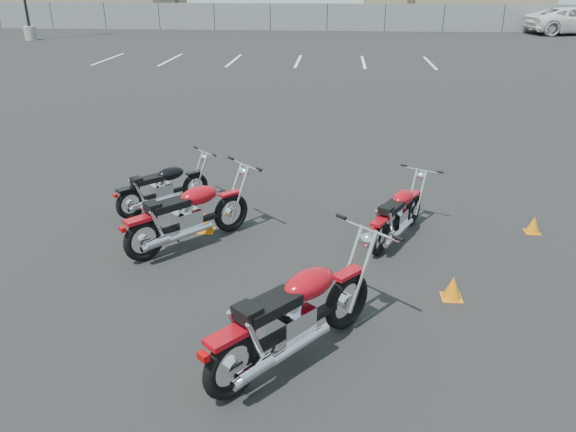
# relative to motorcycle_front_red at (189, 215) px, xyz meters

# --- Properties ---
(ground) EXTENTS (120.00, 120.00, 0.00)m
(ground) POSITION_rel_motorcycle_front_red_xyz_m (1.28, -0.88, -0.49)
(ground) COLOR black
(ground) RESTS_ON ground
(motorcycle_front_red) EXTENTS (1.82, 1.86, 1.07)m
(motorcycle_front_red) POSITION_rel_motorcycle_front_red_xyz_m (0.00, 0.00, 0.00)
(motorcycle_front_red) COLOR black
(motorcycle_front_red) RESTS_ON ground
(motorcycle_second_black) EXTENTS (1.51, 1.52, 0.89)m
(motorcycle_second_black) POSITION_rel_motorcycle_front_red_xyz_m (-0.78, 1.32, -0.08)
(motorcycle_second_black) COLOR black
(motorcycle_second_black) RESTS_ON ground
(motorcycle_third_red) EXTENTS (1.20, 1.76, 0.90)m
(motorcycle_third_red) POSITION_rel_motorcycle_front_red_xyz_m (3.08, 0.47, -0.08)
(motorcycle_third_red) COLOR black
(motorcycle_third_red) RESTS_ON ground
(motorcycle_rear_red) EXTENTS (1.93, 2.11, 1.18)m
(motorcycle_rear_red) POSITION_rel_motorcycle_front_red_xyz_m (1.75, -2.56, 0.05)
(motorcycle_rear_red) COLOR black
(motorcycle_rear_red) RESTS_ON ground
(training_cone_near) EXTENTS (0.23, 0.23, 0.27)m
(training_cone_near) POSITION_rel_motorcycle_front_red_xyz_m (5.23, 0.90, -0.35)
(training_cone_near) COLOR orange
(training_cone_near) RESTS_ON ground
(training_cone_far) EXTENTS (0.25, 0.25, 0.30)m
(training_cone_far) POSITION_rel_motorcycle_front_red_xyz_m (3.62, -1.19, -0.34)
(training_cone_far) COLOR orange
(training_cone_far) RESTS_ON ground
(training_cone_extra) EXTENTS (0.27, 0.27, 0.32)m
(training_cone_extra) POSITION_rel_motorcycle_front_red_xyz_m (0.11, 0.51, -0.33)
(training_cone_extra) COLOR orange
(training_cone_extra) RESTS_ON ground
(chainlink_fence) EXTENTS (80.06, 0.06, 1.80)m
(chainlink_fence) POSITION_rel_motorcycle_front_red_xyz_m (1.28, 34.12, 0.41)
(chainlink_fence) COLOR slate
(chainlink_fence) RESTS_ON ground
(parking_line_stripes) EXTENTS (15.12, 4.00, 0.01)m
(parking_line_stripes) POSITION_rel_motorcycle_front_red_xyz_m (-1.22, 19.12, -0.48)
(parking_line_stripes) COLOR silver
(parking_line_stripes) RESTS_ON ground
(white_van) EXTENTS (4.04, 7.44, 2.68)m
(white_van) POSITION_rel_motorcycle_front_red_xyz_m (17.52, 33.02, 0.85)
(white_van) COLOR silver
(white_van) RESTS_ON ground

